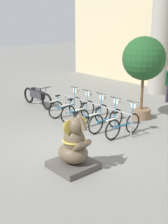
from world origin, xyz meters
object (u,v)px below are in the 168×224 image
Objects in this scene: bicycle_0 at (67,106)px; bicycle_4 at (124,124)px; bicycle_1 at (79,110)px; bicycle_3 at (107,119)px; motorcycle at (37,96)px; elephant_statue at (74,148)px; bicycle_2 at (93,114)px; potted_tree at (144,61)px.

bicycle_0 is 1.00× the size of bicycle_4.
bicycle_3 is (1.46, 0.01, 0.00)m from bicycle_1.
motorcycle is (-1.88, -0.12, 0.05)m from bicycle_0.
bicycle_3 is (2.19, 0.02, 0.00)m from bicycle_0.
bicycle_4 is at bearing 104.76° from elephant_statue.
bicycle_0 is 0.99× the size of elephant_statue.
bicycle_2 is (0.73, 0.03, 0.00)m from bicycle_1.
bicycle_4 is (2.92, 0.07, 0.00)m from bicycle_0.
bicycle_0 is 0.77× the size of motorcycle.
elephant_statue is at bearing -75.24° from bicycle_4.
bicycle_4 is (0.73, 0.05, 0.00)m from bicycle_3.
bicycle_3 is 0.77× the size of motorcycle.
bicycle_0 and bicycle_3 have the same top height.
bicycle_2 and bicycle_4 have the same top height.
bicycle_0 and bicycle_4 have the same top height.
bicycle_0 is 0.73m from bicycle_1.
bicycle_3 is 1.00× the size of bicycle_4.
bicycle_4 is at bearing -66.50° from potted_tree.
potted_tree reaches higher than elephant_statue.
elephant_statue is 6.03m from motorcycle.
bicycle_1 and bicycle_4 have the same top height.
bicycle_2 is 3.35m from motorcycle.
bicycle_2 is 1.00× the size of bicycle_3.
elephant_statue is at bearing -71.49° from potted_tree.
elephant_statue reaches higher than motorcycle.
bicycle_3 reaches higher than motorcycle.
bicycle_4 is 0.99× the size of elephant_statue.
potted_tree is at bearing 71.62° from bicycle_2.
motorcycle is (-4.07, -0.14, 0.05)m from bicycle_3.
motorcycle is (-2.61, -0.13, 0.05)m from bicycle_1.
bicycle_3 is at bearing 118.76° from elephant_statue.
elephant_statue is (1.43, -2.60, 0.14)m from bicycle_3.
motorcycle is at bearing 155.85° from elephant_statue.
elephant_statue reaches higher than bicycle_4.
bicycle_0 is 1.00× the size of bicycle_1.
bicycle_1 and bicycle_3 have the same top height.
potted_tree is (-0.09, 1.94, 1.76)m from bicycle_3.
bicycle_1 is (0.73, 0.01, 0.00)m from bicycle_0.
bicycle_4 is at bearing 2.20° from motorcycle.
potted_tree reaches higher than motorcycle.
bicycle_1 is at bearing -179.62° from bicycle_3.
motorcycle is at bearing -176.46° from bicycle_0.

